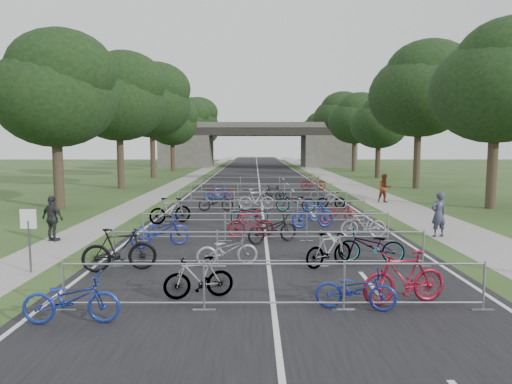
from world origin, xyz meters
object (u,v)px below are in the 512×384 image
pedestrian_c (53,219)px  bike_2 (356,290)px  overpass_bridge (257,145)px  pedestrian_b (385,189)px  park_sign (29,229)px  bike_0 (71,299)px  bike_1 (199,278)px  pedestrian_a (439,214)px

pedestrian_c → bike_2: bearing=169.2°
overpass_bridge → pedestrian_b: bearing=-80.6°
overpass_bridge → pedestrian_c: 58.40m
overpass_bridge → park_sign: bearing=-96.3°
bike_0 → bike_2: size_ratio=1.11×
park_sign → bike_2: park_sign is taller
bike_1 → bike_0: bearing=-70.6°
pedestrian_a → pedestrian_b: pedestrian_b is taller
bike_1 → pedestrian_b: (9.41, 17.68, 0.40)m
pedestrian_a → pedestrian_b: size_ratio=1.00×
overpass_bridge → bike_2: bearing=-88.4°
bike_0 → pedestrian_a: pedestrian_a is taller
park_sign → pedestrian_c: bearing=105.9°
park_sign → pedestrian_c: 4.40m
bike_2 → pedestrian_c: pedestrian_c is taller
park_sign → pedestrian_a: size_ratio=1.02×
bike_0 → pedestrian_b: bearing=-35.3°
overpass_bridge → bike_0: bearing=-93.6°
park_sign → pedestrian_b: 21.19m
bike_0 → park_sign: bearing=31.8°
bike_0 → bike_2: (5.94, 0.76, -0.05)m
bike_2 → bike_1: bearing=88.2°
overpass_bridge → pedestrian_a: 57.49m
park_sign → bike_1: bearing=-23.5°
overpass_bridge → bike_2: (1.80, -64.97, -3.07)m
pedestrian_a → pedestrian_c: 14.82m
overpass_bridge → pedestrian_b: 47.22m
bike_0 → bike_1: (2.39, 1.52, -0.02)m
bike_2 → pedestrian_a: bearing=-21.8°
park_sign → bike_0: size_ratio=0.93×
park_sign → bike_2: size_ratio=1.03×
pedestrian_a → pedestrian_b: bearing=-111.9°
pedestrian_b → overpass_bridge: bearing=93.9°
bike_1 → pedestrian_a: pedestrian_a is taller
bike_1 → pedestrian_b: 20.03m
park_sign → pedestrian_a: 14.49m
bike_0 → bike_2: bike_0 is taller
pedestrian_b → pedestrian_c: size_ratio=1.04×
pedestrian_b → park_sign: bearing=-138.5°
overpass_bridge → pedestrian_a: (6.80, -57.02, -2.64)m
pedestrian_a → pedestrian_c: (-14.80, -0.77, -0.03)m
overpass_bridge → bike_1: size_ratio=18.76×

